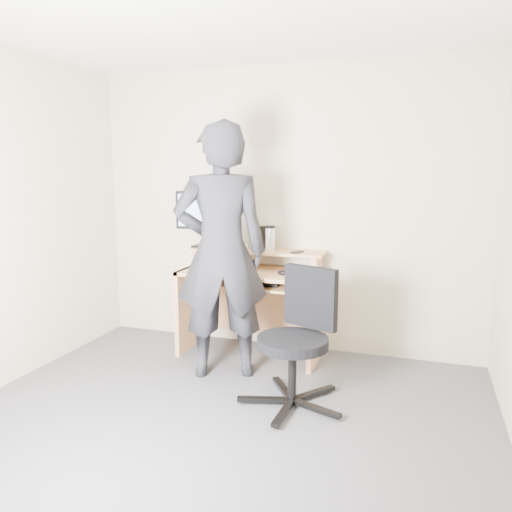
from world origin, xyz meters
The scene contains 13 objects.
ground centered at (0.00, 0.00, 0.00)m, with size 3.50×3.50×0.00m, color #58585D.
back_wall centered at (0.00, 1.75, 1.25)m, with size 3.50×0.02×2.50m, color #BEAE97.
desk centered at (-0.20, 1.53, 0.55)m, with size 1.20×0.60×0.91m.
monitor centered at (-0.69, 1.58, 1.21)m, with size 0.53×0.15×0.51m.
external_drive centered at (-0.19, 1.65, 1.01)m, with size 0.07×0.13×0.20m, color black.
travel_mug centered at (-0.08, 1.59, 1.01)m, with size 0.09×0.09×0.20m, color silver.
smartphone centered at (0.18, 1.55, 0.92)m, with size 0.07×0.13×0.01m, color black.
charger centered at (-0.42, 1.55, 0.93)m, with size 0.04×0.04×0.04m, color black.
headphones centered at (-0.37, 1.64, 0.92)m, with size 0.16×0.16×0.02m, color silver.
keyboard centered at (-0.16, 1.36, 0.67)m, with size 0.46×0.18×0.03m, color black.
mouse centered at (0.11, 1.35, 0.77)m, with size 0.10×0.06×0.04m, color black.
office_chair centered at (0.42, 0.66, 0.50)m, with size 0.73×0.71×0.92m.
person centered at (-0.28, 0.96, 0.98)m, with size 0.72×0.47×1.97m, color black.
Camera 1 is at (1.18, -2.54, 1.60)m, focal length 35.00 mm.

